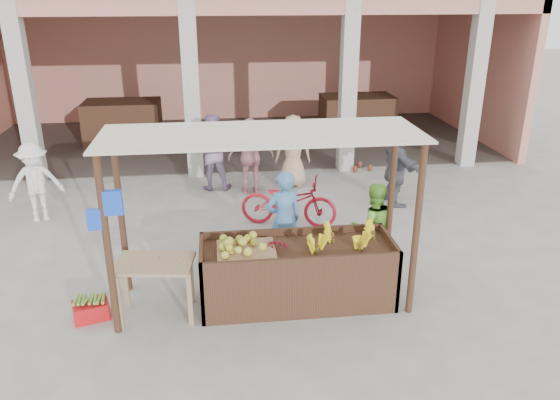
{
  "coord_description": "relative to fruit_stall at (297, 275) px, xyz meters",
  "views": [
    {
      "loc": [
        -0.52,
        -6.47,
        4.07
      ],
      "look_at": [
        0.41,
        1.2,
        1.04
      ],
      "focal_mm": 35.0,
      "sensor_mm": 36.0,
      "label": 1
    }
  ],
  "objects": [
    {
      "name": "motorcycle",
      "position": [
        0.23,
        2.56,
        0.08
      ],
      "size": [
        1.13,
        1.93,
        0.95
      ],
      "primitive_type": "imported",
      "rotation": [
        0.0,
        0.0,
        1.28
      ],
      "color": "maroon",
      "rests_on": "ground"
    },
    {
      "name": "fruit_stall",
      "position": [
        0.0,
        0.0,
        0.0
      ],
      "size": [
        2.6,
        0.95,
        0.8
      ],
      "primitive_type": "cube",
      "color": "#492C1D",
      "rests_on": "ground"
    },
    {
      "name": "ground",
      "position": [
        -0.5,
        0.0,
        -0.4
      ],
      "size": [
        60.0,
        60.0,
        0.0
      ],
      "primitive_type": "plane",
      "color": "gray",
      "rests_on": "ground"
    },
    {
      "name": "plantain_bundle",
      "position": [
        -2.74,
        -0.1,
        -0.13
      ],
      "size": [
        0.33,
        0.23,
        0.07
      ],
      "primitive_type": null,
      "color": "#639536",
      "rests_on": "red_crate"
    },
    {
      "name": "banana_heap",
      "position": [
        0.64,
        0.02,
        0.49
      ],
      "size": [
        0.98,
        0.54,
        0.18
      ],
      "primitive_type": null,
      "color": "yellow",
      "rests_on": "fruit_stall"
    },
    {
      "name": "vendor_green",
      "position": [
        1.25,
        0.75,
        0.34
      ],
      "size": [
        0.72,
        0.42,
        1.49
      ],
      "primitive_type": "imported",
      "rotation": [
        0.0,
        0.0,
        3.16
      ],
      "color": "#73C33E",
      "rests_on": "ground"
    },
    {
      "name": "produce_sacks",
      "position": [
        2.38,
        5.5,
        -0.08
      ],
      "size": [
        0.84,
        0.78,
        0.63
      ],
      "color": "maroon",
      "rests_on": "ground"
    },
    {
      "name": "shopper_f",
      "position": [
        -1.12,
        4.68,
        0.49
      ],
      "size": [
        0.87,
        0.51,
        1.77
      ],
      "primitive_type": "imported",
      "rotation": [
        0.0,
        0.0,
        3.13
      ],
      "color": "gray",
      "rests_on": "ground"
    },
    {
      "name": "shopper_c",
      "position": [
        0.61,
        4.65,
        0.47
      ],
      "size": [
        0.89,
        0.63,
        1.74
      ],
      "primitive_type": "imported",
      "rotation": [
        0.0,
        0.0,
        3.03
      ],
      "color": "tan",
      "rests_on": "ground"
    },
    {
      "name": "vendor_blue",
      "position": [
        -0.06,
        1.01,
        0.43
      ],
      "size": [
        0.72,
        0.6,
        1.66
      ],
      "primitive_type": "imported",
      "rotation": [
        0.0,
        0.0,
        3.39
      ],
      "color": "#4B86C2",
      "rests_on": "ground"
    },
    {
      "name": "papaya_pile",
      "position": [
        -1.87,
        -0.13,
        0.49
      ],
      "size": [
        0.74,
        0.42,
        0.21
      ],
      "primitive_type": null,
      "color": "#48842B",
      "rests_on": "side_table"
    },
    {
      "name": "shopper_a",
      "position": [
        -4.32,
        3.36,
        0.4
      ],
      "size": [
        1.14,
        0.85,
        1.59
      ],
      "primitive_type": "imported",
      "rotation": [
        0.0,
        0.0,
        0.37
      ],
      "color": "silver",
      "rests_on": "ground"
    },
    {
      "name": "market_building",
      "position": [
        -0.45,
        8.93,
        2.3
      ],
      "size": [
        14.4,
        6.4,
        4.2
      ],
      "color": "tan",
      "rests_on": "ground"
    },
    {
      "name": "melon_tray",
      "position": [
        -0.69,
        -0.05,
        0.49
      ],
      "size": [
        0.76,
        0.66,
        0.2
      ],
      "color": "#9B7350",
      "rests_on": "fruit_stall"
    },
    {
      "name": "side_table",
      "position": [
        -1.87,
        -0.13,
        0.25
      ],
      "size": [
        1.05,
        0.78,
        0.79
      ],
      "rotation": [
        0.0,
        0.0,
        -0.14
      ],
      "color": "#A28261",
      "rests_on": "ground"
    },
    {
      "name": "shopper_d",
      "position": [
        2.49,
        3.41,
        0.5
      ],
      "size": [
        0.77,
        1.69,
        1.8
      ],
      "primitive_type": "imported",
      "rotation": [
        0.0,
        0.0,
        1.63
      ],
      "color": "#51535E",
      "rests_on": "ground"
    },
    {
      "name": "berry_heap",
      "position": [
        -0.29,
        -0.0,
        0.47
      ],
      "size": [
        0.41,
        0.34,
        0.13
      ],
      "primitive_type": "ellipsoid",
      "color": "maroon",
      "rests_on": "fruit_stall"
    },
    {
      "name": "stall_awning",
      "position": [
        -0.51,
        0.06,
        1.58
      ],
      "size": [
        4.09,
        1.35,
        2.39
      ],
      "color": "#492C1D",
      "rests_on": "ground"
    },
    {
      "name": "red_crate",
      "position": [
        -2.74,
        -0.1,
        -0.28
      ],
      "size": [
        0.52,
        0.44,
        0.23
      ],
      "primitive_type": "cube",
      "rotation": [
        0.0,
        0.0,
        0.3
      ],
      "color": "red",
      "rests_on": "ground"
    },
    {
      "name": "shopper_b",
      "position": [
        -0.32,
        4.3,
        0.46
      ],
      "size": [
        1.03,
        0.58,
        1.72
      ],
      "primitive_type": "imported",
      "rotation": [
        0.0,
        0.0,
        3.18
      ],
      "color": "#C47F85",
      "rests_on": "ground"
    }
  ]
}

